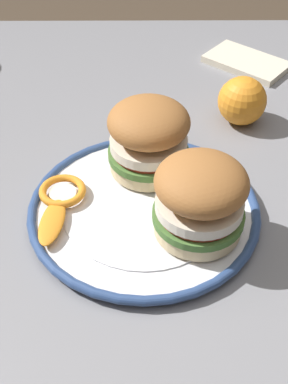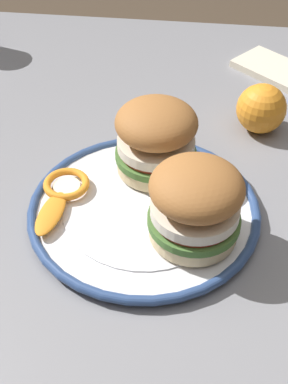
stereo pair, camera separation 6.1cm
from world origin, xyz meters
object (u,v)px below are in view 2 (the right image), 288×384
dinner_plate (144,210)px  sandwich_half_left (156,137)px  dining_table (115,276)px  sandwich_half_right (195,203)px  whole_orange (261,109)px

dinner_plate → sandwich_half_left: sandwich_half_left is taller
dining_table → dinner_plate: size_ratio=4.07×
dining_table → sandwich_half_right: 0.20m
dining_table → dinner_plate: 0.12m
dining_table → sandwich_half_right: size_ratio=8.58×
sandwich_half_right → sandwich_half_left: bearing=26.2°
dining_table → sandwich_half_right: bearing=-99.1°
dining_table → sandwich_half_left: bearing=-24.1°
sandwich_half_right → whole_orange: 0.27m
whole_orange → sandwich_half_left: bearing=132.4°
dinner_plate → dining_table: bearing=122.8°
dinner_plate → sandwich_half_right: 0.10m
sandwich_half_left → sandwich_half_right: bearing=-153.8°
dining_table → sandwich_half_left: (0.10, -0.04, 0.17)m
sandwich_half_right → whole_orange: bearing=-19.5°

